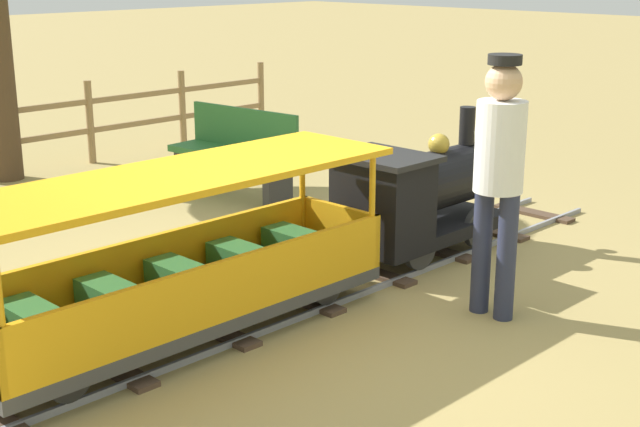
% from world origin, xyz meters
% --- Properties ---
extents(ground_plane, '(60.00, 60.00, 0.00)m').
position_xyz_m(ground_plane, '(0.00, 0.00, 0.00)').
color(ground_plane, '#A38C51').
extents(track, '(0.74, 6.40, 0.04)m').
position_xyz_m(track, '(0.00, 0.01, 0.02)').
color(track, gray).
rests_on(track, ground_plane).
extents(locomotive, '(0.70, 1.44, 1.03)m').
position_xyz_m(locomotive, '(0.00, 1.22, 0.48)').
color(locomotive, black).
rests_on(locomotive, ground_plane).
extents(passenger_car, '(0.80, 2.70, 0.97)m').
position_xyz_m(passenger_car, '(0.00, -0.89, 0.42)').
color(passenger_car, '#3F3F3F').
rests_on(passenger_car, ground_plane).
extents(conductor_person, '(0.30, 0.30, 1.62)m').
position_xyz_m(conductor_person, '(1.03, 0.70, 0.96)').
color(conductor_person, '#282D47').
rests_on(conductor_person, ground_plane).
extents(park_bench, '(1.33, 0.53, 0.82)m').
position_xyz_m(park_bench, '(-2.31, 1.43, 0.42)').
color(park_bench, '#2D6B33').
rests_on(park_bench, ground_plane).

